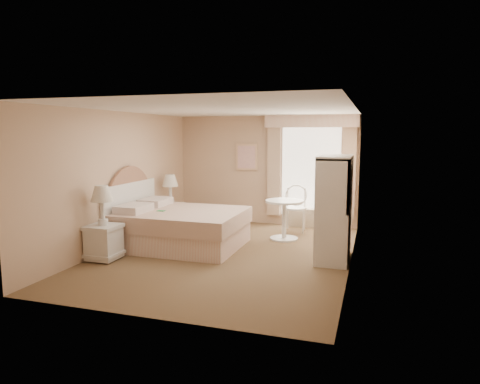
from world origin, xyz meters
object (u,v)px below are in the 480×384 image
(nightstand_near, at_px, (103,232))
(nightstand_far, at_px, (171,209))
(bed, at_px, (175,226))
(armoire, at_px, (334,217))
(round_table, at_px, (284,213))
(cafe_chair, at_px, (296,204))

(nightstand_near, bearing_deg, nightstand_far, 90.00)
(bed, distance_m, nightstand_near, 1.39)
(bed, height_order, armoire, armoire)
(bed, relative_size, armoire, 1.31)
(nightstand_far, distance_m, armoire, 3.88)
(bed, bearing_deg, round_table, 30.80)
(nightstand_far, xyz_separation_m, round_table, (2.58, -0.17, 0.08))
(nightstand_far, height_order, cafe_chair, nightstand_far)
(nightstand_far, relative_size, armoire, 0.68)
(cafe_chair, relative_size, armoire, 0.57)
(bed, distance_m, round_table, 2.16)
(nightstand_far, xyz_separation_m, cafe_chair, (2.66, 0.68, 0.13))
(nightstand_far, bearing_deg, armoire, -19.32)
(bed, xyz_separation_m, round_table, (1.85, 1.10, 0.14))
(nightstand_far, bearing_deg, nightstand_near, -90.00)
(bed, height_order, nightstand_near, bed)
(nightstand_near, relative_size, armoire, 0.71)
(cafe_chair, distance_m, armoire, 2.20)
(round_table, height_order, cafe_chair, cafe_chair)
(round_table, xyz_separation_m, armoire, (1.07, -1.11, 0.20))
(nightstand_far, relative_size, cafe_chair, 1.19)
(nightstand_near, relative_size, round_table, 1.56)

